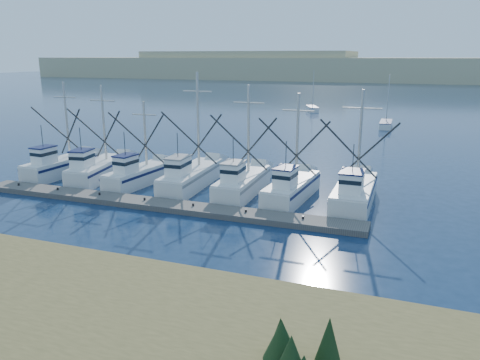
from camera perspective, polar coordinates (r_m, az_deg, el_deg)
name	(u,v)px	position (r m, az deg, el deg)	size (l,w,h in m)	color
ground	(229,257)	(26.37, -1.40, -9.31)	(500.00, 500.00, 0.00)	#0D223B
floating_dock	(157,204)	(35.11, -10.14, -2.93)	(30.55, 2.04, 0.41)	#595550
dune_ridge	(397,69)	(232.57, 18.62, 12.70)	(360.00, 60.00, 10.00)	tan
trawler_fleet	(195,179)	(38.93, -5.47, 0.18)	(29.41, 9.21, 9.54)	silver
sailboat_near	(386,124)	(76.69, 17.35, 6.49)	(1.75, 6.12, 8.10)	silver
sailboat_far	(312,109)	(96.43, 8.79, 8.58)	(3.65, 6.00, 8.10)	silver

